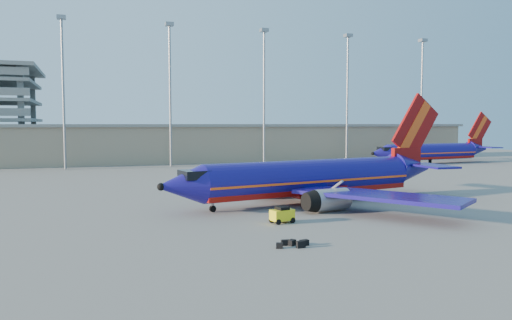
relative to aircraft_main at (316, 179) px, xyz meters
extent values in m
plane|color=slate|center=(-2.52, 5.53, -2.64)|extent=(220.00, 220.00, 0.00)
cube|color=gray|center=(7.48, 63.53, 1.36)|extent=(120.00, 15.00, 8.00)
cube|color=slate|center=(7.48, 63.53, 5.56)|extent=(122.00, 16.00, 0.60)
cylinder|color=gray|center=(-27.52, 51.53, 11.36)|extent=(0.44, 0.44, 28.00)
cube|color=gray|center=(-27.52, 51.53, 25.66)|extent=(1.60, 1.60, 0.70)
cylinder|color=gray|center=(-7.52, 51.53, 11.36)|extent=(0.44, 0.44, 28.00)
cube|color=gray|center=(-7.52, 51.53, 25.66)|extent=(1.60, 1.60, 0.70)
cylinder|color=gray|center=(12.48, 51.53, 11.36)|extent=(0.44, 0.44, 28.00)
cube|color=gray|center=(12.48, 51.53, 25.66)|extent=(1.60, 1.60, 0.70)
cylinder|color=gray|center=(32.48, 51.53, 11.36)|extent=(0.44, 0.44, 28.00)
cube|color=gray|center=(32.48, 51.53, 25.66)|extent=(1.60, 1.60, 0.70)
cylinder|color=gray|center=(52.48, 51.53, 11.36)|extent=(0.44, 0.44, 28.00)
cube|color=gray|center=(52.48, 51.53, 25.66)|extent=(1.60, 1.60, 0.70)
cylinder|color=navy|center=(-0.86, -0.15, 0.17)|extent=(25.23, 8.13, 3.85)
cube|color=maroon|center=(-0.86, -0.15, -0.82)|extent=(25.11, 7.41, 1.35)
cube|color=#FF5015|center=(-0.86, -0.15, -0.09)|extent=(25.24, 8.17, 0.23)
cone|color=navy|center=(-15.29, -2.70, 0.17)|extent=(4.97, 4.55, 3.85)
cube|color=black|center=(-13.96, -2.47, 1.15)|extent=(2.93, 3.10, 0.83)
cone|color=navy|center=(14.08, 2.49, 0.53)|extent=(5.99, 4.73, 3.85)
cube|color=maroon|center=(13.26, 2.34, 1.93)|extent=(4.40, 1.32, 2.29)
cube|color=maroon|center=(14.69, 2.60, 5.57)|extent=(7.57, 1.66, 8.29)
cube|color=#FF5015|center=(14.49, 2.56, 5.57)|extent=(5.07, 1.31, 6.50)
cube|color=navy|center=(13.06, 5.90, 1.10)|extent=(5.38, 7.34, 0.23)
cube|color=navy|center=(14.29, -1.06, 1.10)|extent=(3.35, 6.76, 0.23)
cube|color=navy|center=(-0.92, 9.13, -0.77)|extent=(8.93, 16.89, 0.36)
cube|color=navy|center=(2.27, -8.89, -0.77)|extent=(13.32, 16.26, 0.36)
cube|color=maroon|center=(-0.35, -0.06, -1.24)|extent=(6.85, 5.08, 1.04)
cylinder|color=gray|center=(-3.03, 4.95, -1.44)|extent=(4.06, 2.80, 2.18)
cylinder|color=gray|center=(-1.15, -5.69, -1.44)|extent=(4.06, 2.80, 2.18)
cylinder|color=gray|center=(-12.12, -2.14, -2.07)|extent=(0.29, 0.29, 1.14)
cylinder|color=black|center=(-12.12, -2.14, -2.31)|extent=(0.70, 0.37, 0.67)
cylinder|color=black|center=(0.20, 2.78, -2.20)|extent=(0.96, 0.71, 0.87)
cylinder|color=black|center=(1.14, -2.54, -2.20)|extent=(0.96, 0.71, 0.87)
cylinder|color=navy|center=(46.49, 40.17, -0.07)|extent=(23.07, 5.72, 3.52)
cube|color=maroon|center=(46.49, 40.17, -0.97)|extent=(23.01, 5.06, 1.24)
cube|color=#FF5015|center=(46.49, 40.17, -0.31)|extent=(23.08, 5.76, 0.21)
cone|color=navy|center=(33.13, 38.86, -0.07)|extent=(4.32, 3.89, 3.52)
cube|color=black|center=(34.37, 38.98, 0.83)|extent=(2.51, 2.68, 0.76)
cone|color=navy|center=(60.32, 41.52, 0.26)|extent=(5.27, 3.99, 3.52)
cube|color=maroon|center=(59.56, 41.44, 1.55)|extent=(4.03, 0.91, 2.09)
cube|color=maroon|center=(60.88, 41.57, 4.88)|extent=(6.98, 0.98, 7.59)
cube|color=#FF5015|center=(60.70, 41.55, 4.88)|extent=(4.66, 0.85, 5.96)
cube|color=navy|center=(59.62, 44.70, 0.79)|extent=(4.56, 6.67, 0.21)
cube|color=navy|center=(60.25, 38.26, 0.79)|extent=(3.52, 6.37, 0.21)
cylinder|color=black|center=(46.49, 40.17, -2.21)|extent=(0.73, 0.73, 0.86)
cube|color=yellow|center=(-7.65, -9.26, -1.93)|extent=(2.17, 1.53, 0.94)
cube|color=black|center=(-7.65, -9.26, -1.37)|extent=(1.14, 1.21, 0.33)
cylinder|color=black|center=(-8.50, -8.92, -2.39)|extent=(0.51, 0.27, 0.49)
cylinder|color=black|center=(-8.28, -9.93, -2.39)|extent=(0.51, 0.27, 0.49)
cylinder|color=black|center=(-7.03, -8.59, -2.39)|extent=(0.51, 0.27, 0.49)
cylinder|color=black|center=(-6.81, -9.60, -2.39)|extent=(0.51, 0.27, 0.49)
cube|color=black|center=(-10.00, -16.95, -2.44)|extent=(0.68, 0.65, 0.41)
cube|color=black|center=(-9.18, -17.28, -2.43)|extent=(0.67, 0.45, 0.41)
cube|color=black|center=(-9.67, -17.81, -2.39)|extent=(0.65, 0.34, 0.49)
cube|color=black|center=(-11.13, -17.45, -2.45)|extent=(0.57, 0.53, 0.37)
cube|color=black|center=(-10.44, -16.82, -2.44)|extent=(0.61, 0.34, 0.41)
camera|label=1|loc=(-23.66, -49.16, 6.02)|focal=35.00mm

